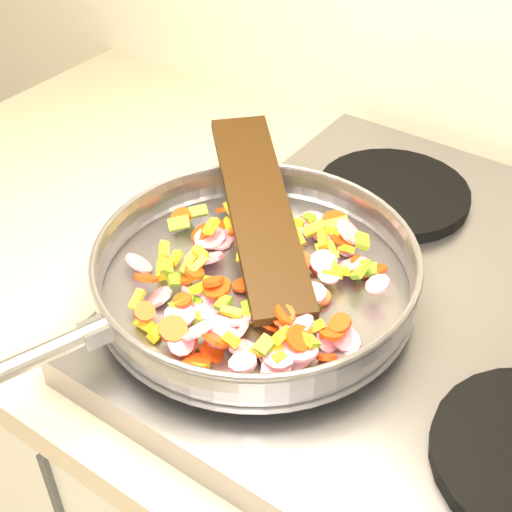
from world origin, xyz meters
The scene contains 6 objects.
cooktop centered at (-0.70, 1.67, 0.92)m, with size 0.60×0.60×0.04m, color #939399.
grate_fl centered at (-0.84, 1.52, 0.95)m, with size 0.19×0.19×0.02m, color black.
grate_bl centered at (-0.84, 1.81, 0.95)m, with size 0.19×0.19×0.02m, color black.
saute_pan centered at (-0.88, 1.55, 0.98)m, with size 0.36×0.52×0.05m.
vegetable_heap centered at (-0.86, 1.55, 0.98)m, with size 0.28×0.28×0.05m.
wooden_spatula centered at (-0.91, 1.61, 1.01)m, with size 0.28×0.06×0.01m, color black.
Camera 1 is at (-0.56, 1.10, 1.46)m, focal length 50.00 mm.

